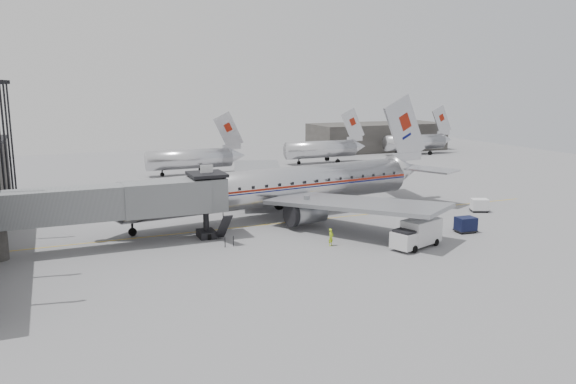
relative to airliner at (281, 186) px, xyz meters
name	(u,v)px	position (x,y,z in m)	size (l,w,h in m)	color
ground	(308,236)	(-0.85, -9.11, -3.43)	(160.00, 160.00, 0.00)	slate
hangar	(377,137)	(44.15, 50.89, -0.43)	(30.00, 12.00, 6.00)	#34322F
apron_line	(310,220)	(2.15, -3.11, -3.42)	(0.15, 60.00, 0.01)	gold
jet_bridge	(127,202)	(-17.51, -5.44, 0.75)	(21.00, 6.20, 7.10)	#585B5D
distant_aircraft_near	(190,158)	(-2.65, 32.89, -0.69)	(16.39, 3.20, 10.26)	silver
distant_aircraft_mid	(322,149)	(23.35, 36.89, -0.69)	(16.39, 3.20, 10.26)	silver
distant_aircraft_far	(415,141)	(47.35, 40.89, -0.69)	(16.39, 3.20, 10.26)	silver
airliner	(281,186)	(0.00, 0.00, 0.00)	(42.98, 39.60, 13.62)	silver
service_van	(417,233)	(6.84, -16.30, -2.10)	(5.73, 3.69, 2.52)	silver
baggage_cart_navy	(466,224)	(14.54, -13.90, -2.59)	(2.12, 1.68, 1.57)	black
baggage_cart_white	(479,205)	(22.31, -7.11, -2.62)	(2.37, 2.13, 1.52)	silver
ramp_worker	(331,237)	(-0.23, -12.85, -2.61)	(0.60, 0.39, 1.64)	#B7E21A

